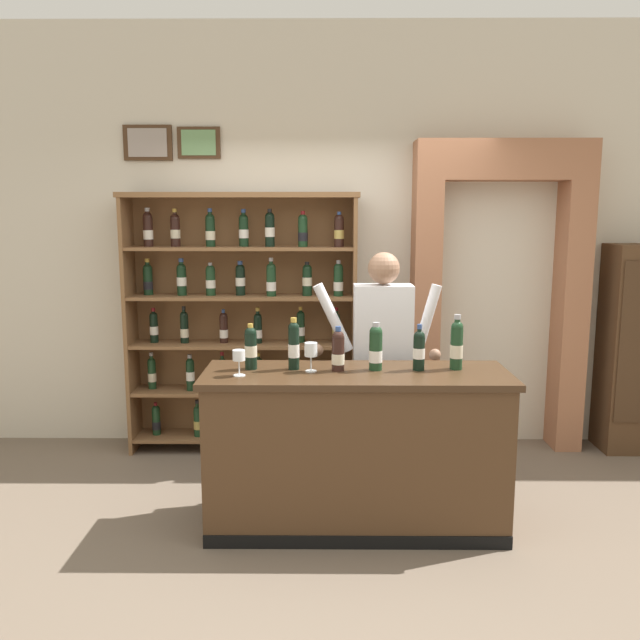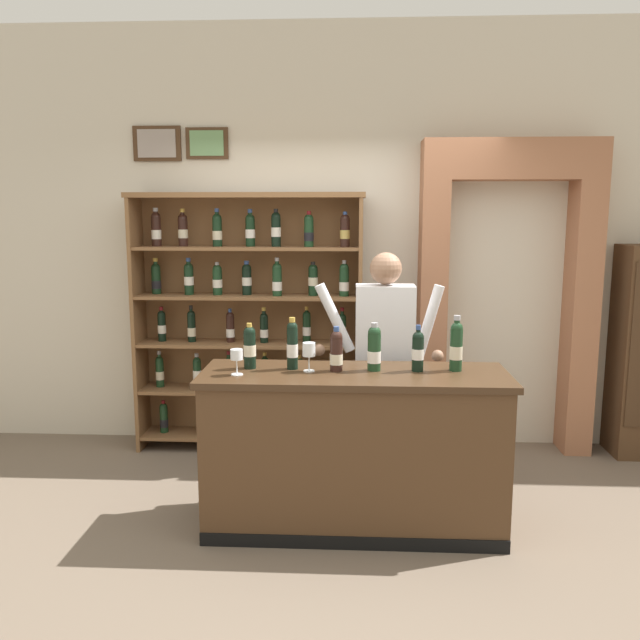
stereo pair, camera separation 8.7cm
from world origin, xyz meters
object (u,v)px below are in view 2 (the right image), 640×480
Objects in this scene: tasting_bottle_chianti at (379,309)px; wine_glass_right at (249,325)px; tasting_counter at (343,470)px; tasting_bottle_super_tuscan at (266,303)px; shopkeeper at (359,308)px; tasting_bottle_rosso at (213,300)px; tasting_bottle_prosecco at (431,310)px; tasting_bottle_grappa at (501,315)px; wine_shelf at (279,268)px; tasting_bottle_vin_santo at (317,307)px; wine_glass_left at (289,315)px; wine_glass_center at (385,325)px.

wine_glass_right is at bearing -155.13° from tasting_bottle_chianti.
tasting_bottle_super_tuscan is (-0.36, 0.10, 0.66)m from tasting_counter.
shopkeeper is 5.93× the size of tasting_bottle_chianti.
tasting_bottle_rosso reaches higher than tasting_bottle_prosecco.
shopkeeper reaches higher than tasting_bottle_super_tuscan.
tasting_counter is 0.73m from wine_glass_right.
tasting_bottle_super_tuscan is at bearing 91.43° from wine_glass_right.
tasting_bottle_grappa is at bearing -0.53° from tasting_bottle_rosso.
wine_shelf is 1.36m from tasting_bottle_vin_santo.
tasting_counter is at bearing 22.21° from wine_glass_right.
wine_glass_left is (-0.09, -0.12, -0.01)m from tasting_bottle_vin_santo.
tasting_bottle_super_tuscan is at bearing 178.54° from tasting_bottle_vin_santo.
wine_glass_right is (-0.48, -0.22, -0.04)m from tasting_bottle_chianti.
tasting_counter is 11.49× the size of wine_glass_center.
wine_glass_right reaches higher than tasting_counter.
shopkeeper is at bearing 92.94° from tasting_counter.
wine_glass_left is (0.44, -1.37, 0.00)m from wine_shelf.
wine_glass_center is at bearing -71.19° from shopkeeper.
wine_glass_center is (-0.43, -0.14, -0.03)m from tasting_bottle_grappa.
shopkeeper is 0.79m from tasting_bottle_grappa.
wine_glass_center is at bearing -59.59° from wine_shelf.
tasting_bottle_super_tuscan is at bearing 177.47° from tasting_bottle_grappa.
tasting_bottle_super_tuscan is 0.99× the size of tasting_bottle_grappa.
shopkeeper reaches higher than wine_glass_center.
wine_glass_center is at bearing -18.51° from tasting_bottle_super_tuscan.
tasting_bottle_rosso is at bearing 172.90° from tasting_counter.
tasting_bottle_grappa is at bearing 5.45° from wine_glass_left.
tasting_bottle_vin_santo reaches higher than wine_glass_center.
tasting_bottle_rosso is 1.98× the size of wine_glass_left.
tasting_bottle_chianti is at bearing -179.01° from tasting_bottle_prosecco.
tasting_bottle_super_tuscan is 0.22m from tasting_bottle_vin_santo.
tasting_bottle_prosecco is (0.34, 0.08, 0.67)m from tasting_counter.
tasting_bottle_prosecco is at bearing -1.87° from tasting_bottle_vin_santo.
tasting_bottle_grappa is (0.74, -0.04, 0.01)m from tasting_bottle_vin_santo.
tasting_bottle_rosso is at bearing -86.65° from wine_shelf.
tasting_bottle_chianti reaches higher than tasting_bottle_super_tuscan.
shopkeeper reaches higher than wine_glass_right.
tasting_counter is at bearing -87.06° from shopkeeper.
tasting_bottle_rosso is at bearing 137.40° from wine_glass_right.
wine_glass_left is (-0.40, 0.06, 0.01)m from wine_glass_center.
tasting_bottle_vin_santo is at bearing -1.46° from tasting_bottle_super_tuscan.
tasting_bottle_rosso is 1.08× the size of tasting_bottle_grappa.
tasting_bottle_vin_santo is 0.33m from wine_glass_right.
tasting_bottle_super_tuscan is 0.25m from wine_glass_right.
tasting_bottle_super_tuscan is at bearing 7.88° from tasting_bottle_rosso.
tasting_bottle_rosso is 1.00× the size of tasting_bottle_prosecco.
wine_shelf is at bearing 128.31° from tasting_bottle_prosecco.
wine_shelf reaches higher than tasting_bottle_rosso.
wine_glass_center is (0.20, -0.59, 0.06)m from shopkeeper.
tasting_bottle_super_tuscan is (0.23, 0.03, -0.01)m from tasting_bottle_rosso.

